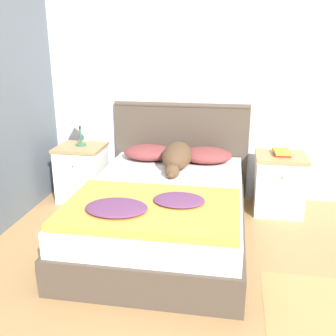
{
  "coord_description": "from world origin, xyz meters",
  "views": [
    {
      "loc": [
        0.52,
        -2.01,
        1.66
      ],
      "look_at": [
        -0.03,
        1.24,
        0.57
      ],
      "focal_mm": 42.0,
      "sensor_mm": 36.0,
      "label": 1
    }
  ],
  "objects_px": {
    "nightstand_right": "(279,183)",
    "dog": "(177,157)",
    "nightstand_left": "(82,172)",
    "bed": "(164,212)",
    "table_lamp": "(79,118)",
    "book_stack": "(282,152)",
    "pillow_left": "(149,152)",
    "pillow_right": "(206,155)"
  },
  "relations": [
    {
      "from": "bed",
      "to": "dog",
      "type": "height_order",
      "value": "dog"
    },
    {
      "from": "book_stack",
      "to": "table_lamp",
      "type": "height_order",
      "value": "table_lamp"
    },
    {
      "from": "nightstand_right",
      "to": "pillow_left",
      "type": "xyz_separation_m",
      "value": [
        -1.32,
        0.03,
        0.25
      ]
    },
    {
      "from": "pillow_left",
      "to": "table_lamp",
      "type": "xyz_separation_m",
      "value": [
        -0.73,
        -0.01,
        0.33
      ]
    },
    {
      "from": "nightstand_left",
      "to": "book_stack",
      "type": "xyz_separation_m",
      "value": [
        2.05,
        0.02,
        0.31
      ]
    },
    {
      "from": "pillow_left",
      "to": "book_stack",
      "type": "xyz_separation_m",
      "value": [
        1.32,
        -0.01,
        0.07
      ]
    },
    {
      "from": "dog",
      "to": "nightstand_right",
      "type": "bearing_deg",
      "value": 11.55
    },
    {
      "from": "nightstand_left",
      "to": "pillow_left",
      "type": "distance_m",
      "value": 0.77
    },
    {
      "from": "nightstand_left",
      "to": "pillow_right",
      "type": "distance_m",
      "value": 1.34
    },
    {
      "from": "pillow_left",
      "to": "nightstand_left",
      "type": "bearing_deg",
      "value": -177.35
    },
    {
      "from": "nightstand_right",
      "to": "table_lamp",
      "type": "height_order",
      "value": "table_lamp"
    },
    {
      "from": "nightstand_right",
      "to": "book_stack",
      "type": "xyz_separation_m",
      "value": [
        0.01,
        0.02,
        0.31
      ]
    },
    {
      "from": "nightstand_right",
      "to": "table_lamp",
      "type": "relative_size",
      "value": 1.53
    },
    {
      "from": "dog",
      "to": "table_lamp",
      "type": "relative_size",
      "value": 1.98
    },
    {
      "from": "nightstand_left",
      "to": "pillow_left",
      "type": "xyz_separation_m",
      "value": [
        0.73,
        0.03,
        0.25
      ]
    },
    {
      "from": "bed",
      "to": "pillow_right",
      "type": "xyz_separation_m",
      "value": [
        0.29,
        0.75,
        0.31
      ]
    },
    {
      "from": "book_stack",
      "to": "bed",
      "type": "bearing_deg",
      "value": -144.28
    },
    {
      "from": "pillow_left",
      "to": "book_stack",
      "type": "distance_m",
      "value": 1.32
    },
    {
      "from": "book_stack",
      "to": "table_lamp",
      "type": "bearing_deg",
      "value": 179.82
    },
    {
      "from": "bed",
      "to": "pillow_left",
      "type": "distance_m",
      "value": 0.87
    },
    {
      "from": "nightstand_right",
      "to": "dog",
      "type": "relative_size",
      "value": 0.77
    },
    {
      "from": "pillow_left",
      "to": "book_stack",
      "type": "relative_size",
      "value": 2.28
    },
    {
      "from": "pillow_left",
      "to": "pillow_right",
      "type": "bearing_deg",
      "value": 0.0
    },
    {
      "from": "pillow_right",
      "to": "book_stack",
      "type": "xyz_separation_m",
      "value": [
        0.74,
        -0.01,
        0.07
      ]
    },
    {
      "from": "nightstand_right",
      "to": "dog",
      "type": "height_order",
      "value": "dog"
    },
    {
      "from": "book_stack",
      "to": "table_lamp",
      "type": "xyz_separation_m",
      "value": [
        -2.05,
        0.01,
        0.27
      ]
    },
    {
      "from": "book_stack",
      "to": "table_lamp",
      "type": "distance_m",
      "value": 2.07
    },
    {
      "from": "bed",
      "to": "dog",
      "type": "bearing_deg",
      "value": 86.11
    },
    {
      "from": "book_stack",
      "to": "pillow_left",
      "type": "bearing_deg",
      "value": 179.47
    },
    {
      "from": "nightstand_right",
      "to": "dog",
      "type": "xyz_separation_m",
      "value": [
        -0.99,
        -0.2,
        0.29
      ]
    },
    {
      "from": "bed",
      "to": "dog",
      "type": "distance_m",
      "value": 0.63
    },
    {
      "from": "bed",
      "to": "book_stack",
      "type": "relative_size",
      "value": 8.67
    },
    {
      "from": "book_stack",
      "to": "dog",
      "type": "bearing_deg",
      "value": -167.32
    },
    {
      "from": "bed",
      "to": "dog",
      "type": "xyz_separation_m",
      "value": [
        0.04,
        0.52,
        0.35
      ]
    },
    {
      "from": "bed",
      "to": "nightstand_left",
      "type": "height_order",
      "value": "nightstand_left"
    },
    {
      "from": "nightstand_left",
      "to": "table_lamp",
      "type": "height_order",
      "value": "table_lamp"
    },
    {
      "from": "nightstand_right",
      "to": "pillow_left",
      "type": "distance_m",
      "value": 1.34
    },
    {
      "from": "nightstand_left",
      "to": "pillow_left",
      "type": "bearing_deg",
      "value": 2.65
    },
    {
      "from": "bed",
      "to": "pillow_left",
      "type": "relative_size",
      "value": 3.81
    },
    {
      "from": "nightstand_left",
      "to": "nightstand_right",
      "type": "distance_m",
      "value": 2.05
    },
    {
      "from": "pillow_left",
      "to": "table_lamp",
      "type": "height_order",
      "value": "table_lamp"
    },
    {
      "from": "pillow_left",
      "to": "pillow_right",
      "type": "distance_m",
      "value": 0.59
    }
  ]
}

